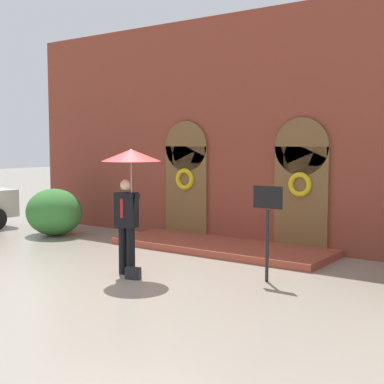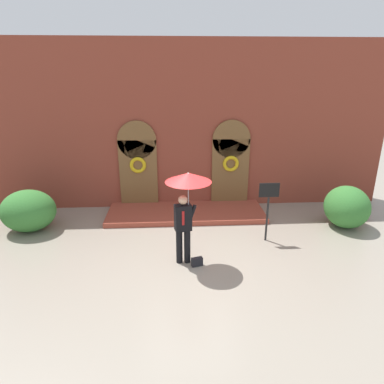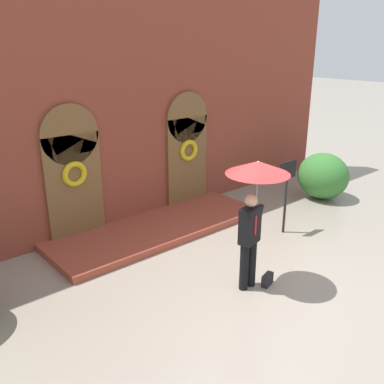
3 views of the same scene
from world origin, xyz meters
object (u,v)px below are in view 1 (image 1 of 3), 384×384
object	(u,v)px
person_with_umbrella	(130,174)
shrub_left	(54,212)
sign_post	(267,217)
handbag	(133,273)

from	to	relation	value
person_with_umbrella	shrub_left	size ratio (longest dim) A/B	1.48
person_with_umbrella	sign_post	distance (m)	2.64
sign_post	person_with_umbrella	bearing A→B (deg)	-155.30
handbag	shrub_left	world-z (taller)	shrub_left
sign_post	shrub_left	distance (m)	7.08
person_with_umbrella	shrub_left	bearing A→B (deg)	155.39
handbag	person_with_umbrella	bearing A→B (deg)	123.42
shrub_left	handbag	bearing A→B (deg)	-25.51
person_with_umbrella	sign_post	bearing A→B (deg)	24.70
handbag	shrub_left	bearing A→B (deg)	138.62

